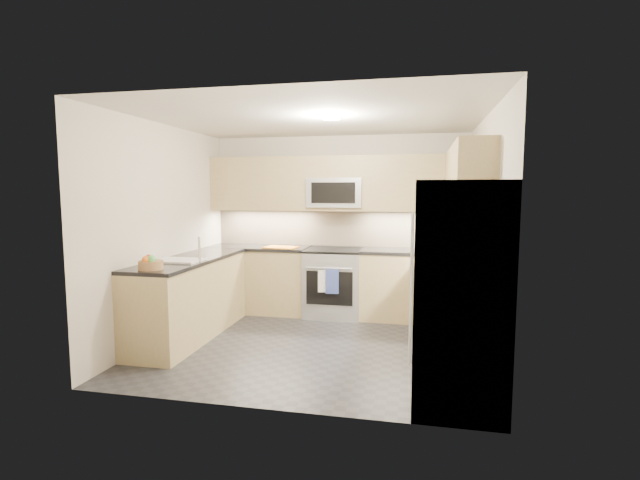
# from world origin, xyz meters

# --- Properties ---
(floor) EXTENTS (3.60, 3.20, 0.00)m
(floor) POSITION_xyz_m (0.00, 0.00, 0.00)
(floor) COLOR #27272C
(floor) RESTS_ON ground
(ceiling) EXTENTS (3.60, 3.20, 0.02)m
(ceiling) POSITION_xyz_m (0.00, 0.00, 2.50)
(ceiling) COLOR beige
(ceiling) RESTS_ON wall_back
(wall_back) EXTENTS (3.60, 0.02, 2.50)m
(wall_back) POSITION_xyz_m (0.00, 1.60, 1.25)
(wall_back) COLOR beige
(wall_back) RESTS_ON floor
(wall_front) EXTENTS (3.60, 0.02, 2.50)m
(wall_front) POSITION_xyz_m (0.00, -1.60, 1.25)
(wall_front) COLOR beige
(wall_front) RESTS_ON floor
(wall_left) EXTENTS (0.02, 3.20, 2.50)m
(wall_left) POSITION_xyz_m (-1.80, 0.00, 1.25)
(wall_left) COLOR beige
(wall_left) RESTS_ON floor
(wall_right) EXTENTS (0.02, 3.20, 2.50)m
(wall_right) POSITION_xyz_m (1.80, 0.00, 1.25)
(wall_right) COLOR beige
(wall_right) RESTS_ON floor
(base_cab_back_left) EXTENTS (1.42, 0.60, 0.90)m
(base_cab_back_left) POSITION_xyz_m (-1.09, 1.30, 0.45)
(base_cab_back_left) COLOR tan
(base_cab_back_left) RESTS_ON floor
(base_cab_back_right) EXTENTS (1.42, 0.60, 0.90)m
(base_cab_back_right) POSITION_xyz_m (1.09, 1.30, 0.45)
(base_cab_back_right) COLOR tan
(base_cab_back_right) RESTS_ON floor
(base_cab_right) EXTENTS (0.60, 1.70, 0.90)m
(base_cab_right) POSITION_xyz_m (1.50, 0.15, 0.45)
(base_cab_right) COLOR tan
(base_cab_right) RESTS_ON floor
(base_cab_peninsula) EXTENTS (0.60, 2.00, 0.90)m
(base_cab_peninsula) POSITION_xyz_m (-1.50, 0.00, 0.45)
(base_cab_peninsula) COLOR tan
(base_cab_peninsula) RESTS_ON floor
(countertop_back_left) EXTENTS (1.42, 0.63, 0.04)m
(countertop_back_left) POSITION_xyz_m (-1.09, 1.30, 0.92)
(countertop_back_left) COLOR black
(countertop_back_left) RESTS_ON base_cab_back_left
(countertop_back_right) EXTENTS (1.42, 0.63, 0.04)m
(countertop_back_right) POSITION_xyz_m (1.09, 1.30, 0.92)
(countertop_back_right) COLOR black
(countertop_back_right) RESTS_ON base_cab_back_right
(countertop_right) EXTENTS (0.63, 1.70, 0.04)m
(countertop_right) POSITION_xyz_m (1.50, 0.15, 0.92)
(countertop_right) COLOR black
(countertop_right) RESTS_ON base_cab_right
(countertop_peninsula) EXTENTS (0.63, 2.00, 0.04)m
(countertop_peninsula) POSITION_xyz_m (-1.50, 0.00, 0.92)
(countertop_peninsula) COLOR black
(countertop_peninsula) RESTS_ON base_cab_peninsula
(upper_cab_back) EXTENTS (3.60, 0.35, 0.75)m
(upper_cab_back) POSITION_xyz_m (0.00, 1.43, 1.83)
(upper_cab_back) COLOR tan
(upper_cab_back) RESTS_ON wall_back
(upper_cab_right) EXTENTS (0.35, 1.95, 0.75)m
(upper_cab_right) POSITION_xyz_m (1.62, 0.28, 1.83)
(upper_cab_right) COLOR tan
(upper_cab_right) RESTS_ON wall_right
(backsplash_back) EXTENTS (3.60, 0.01, 0.51)m
(backsplash_back) POSITION_xyz_m (0.00, 1.60, 1.20)
(backsplash_back) COLOR tan
(backsplash_back) RESTS_ON wall_back
(backsplash_right) EXTENTS (0.01, 2.30, 0.51)m
(backsplash_right) POSITION_xyz_m (1.80, 0.45, 1.20)
(backsplash_right) COLOR tan
(backsplash_right) RESTS_ON wall_right
(gas_range) EXTENTS (0.76, 0.65, 0.91)m
(gas_range) POSITION_xyz_m (0.00, 1.28, 0.46)
(gas_range) COLOR #979B9F
(gas_range) RESTS_ON floor
(range_cooktop) EXTENTS (0.76, 0.65, 0.03)m
(range_cooktop) POSITION_xyz_m (0.00, 1.28, 0.92)
(range_cooktop) COLOR black
(range_cooktop) RESTS_ON gas_range
(oven_door_glass) EXTENTS (0.62, 0.02, 0.45)m
(oven_door_glass) POSITION_xyz_m (0.00, 0.95, 0.45)
(oven_door_glass) COLOR black
(oven_door_glass) RESTS_ON gas_range
(oven_handle) EXTENTS (0.60, 0.02, 0.02)m
(oven_handle) POSITION_xyz_m (0.00, 0.93, 0.72)
(oven_handle) COLOR #B2B5BA
(oven_handle) RESTS_ON gas_range
(microwave) EXTENTS (0.76, 0.40, 0.40)m
(microwave) POSITION_xyz_m (0.00, 1.40, 1.70)
(microwave) COLOR #A3A7AB
(microwave) RESTS_ON upper_cab_back
(microwave_door) EXTENTS (0.60, 0.01, 0.28)m
(microwave_door) POSITION_xyz_m (0.00, 1.20, 1.70)
(microwave_door) COLOR black
(microwave_door) RESTS_ON microwave
(refrigerator) EXTENTS (0.70, 0.90, 1.80)m
(refrigerator) POSITION_xyz_m (1.45, -1.15, 0.90)
(refrigerator) COLOR #A9ACB1
(refrigerator) RESTS_ON floor
(fridge_handle_left) EXTENTS (0.02, 0.02, 1.20)m
(fridge_handle_left) POSITION_xyz_m (1.08, -1.33, 0.95)
(fridge_handle_left) COLOR #B2B5BA
(fridge_handle_left) RESTS_ON refrigerator
(fridge_handle_right) EXTENTS (0.02, 0.02, 1.20)m
(fridge_handle_right) POSITION_xyz_m (1.08, -0.97, 0.95)
(fridge_handle_right) COLOR #B2B5BA
(fridge_handle_right) RESTS_ON refrigerator
(sink_basin) EXTENTS (0.52, 0.38, 0.16)m
(sink_basin) POSITION_xyz_m (-1.50, -0.25, 0.88)
(sink_basin) COLOR white
(sink_basin) RESTS_ON base_cab_peninsula
(faucet) EXTENTS (0.03, 0.03, 0.28)m
(faucet) POSITION_xyz_m (-1.24, -0.25, 1.08)
(faucet) COLOR silver
(faucet) RESTS_ON countertop_peninsula
(utensil_bowl) EXTENTS (0.35, 0.35, 0.18)m
(utensil_bowl) POSITION_xyz_m (1.47, 1.32, 1.03)
(utensil_bowl) COLOR green
(utensil_bowl) RESTS_ON countertop_back_right
(cutting_board) EXTENTS (0.48, 0.38, 0.01)m
(cutting_board) POSITION_xyz_m (-0.73, 1.18, 0.95)
(cutting_board) COLOR orange
(cutting_board) RESTS_ON countertop_back_left
(fruit_basket) EXTENTS (0.30, 0.30, 0.09)m
(fruit_basket) POSITION_xyz_m (-1.49, -0.81, 0.98)
(fruit_basket) COLOR #A2774B
(fruit_basket) RESTS_ON countertop_peninsula
(fruit_apple) EXTENTS (0.07, 0.07, 0.07)m
(fruit_apple) POSITION_xyz_m (-1.52, -0.79, 1.05)
(fruit_apple) COLOR red
(fruit_apple) RESTS_ON fruit_basket
(fruit_pear) EXTENTS (0.08, 0.08, 0.08)m
(fruit_pear) POSITION_xyz_m (-1.45, -0.86, 1.05)
(fruit_pear) COLOR #52C059
(fruit_pear) RESTS_ON fruit_basket
(dish_towel_check) EXTENTS (0.16, 0.04, 0.29)m
(dish_towel_check) POSITION_xyz_m (-0.06, 0.91, 0.55)
(dish_towel_check) COLOR white
(dish_towel_check) RESTS_ON oven_handle
(dish_towel_blue) EXTENTS (0.17, 0.03, 0.33)m
(dish_towel_blue) POSITION_xyz_m (0.04, 0.91, 0.55)
(dish_towel_blue) COLOR #314088
(dish_towel_blue) RESTS_ON oven_handle
(fruit_orange) EXTENTS (0.07, 0.07, 0.07)m
(fruit_orange) POSITION_xyz_m (-1.49, -0.89, 1.05)
(fruit_orange) COLOR orange
(fruit_orange) RESTS_ON fruit_basket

